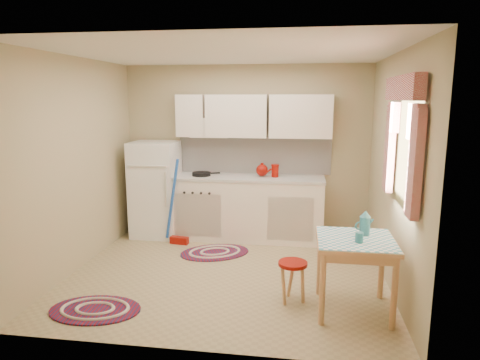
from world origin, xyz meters
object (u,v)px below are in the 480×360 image
fridge (156,189)px  table (354,275)px  base_cabinets (244,209)px  stool (292,282)px

fridge → table: bearing=-36.6°
fridge → base_cabinets: size_ratio=0.62×
base_cabinets → stool: bearing=-68.7°
base_cabinets → table: size_ratio=3.12×
base_cabinets → table: 2.42m
table → stool: bearing=169.9°
table → fridge: bearing=143.4°
base_cabinets → table: bearing=-56.6°
stool → table: bearing=-10.1°
fridge → base_cabinets: (1.32, 0.05, -0.26)m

